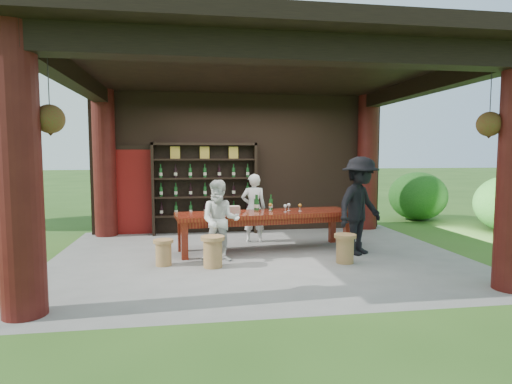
{
  "coord_description": "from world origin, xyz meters",
  "views": [
    {
      "loc": [
        -1.23,
        -7.58,
        1.87
      ],
      "look_at": [
        0.0,
        0.4,
        1.15
      ],
      "focal_mm": 30.0,
      "sensor_mm": 36.0,
      "label": 1
    }
  ],
  "objects": [
    {
      "name": "ground",
      "position": [
        0.0,
        0.0,
        0.0
      ],
      "size": [
        90.0,
        90.0,
        0.0
      ],
      "primitive_type": "plane",
      "color": "#2D5119",
      "rests_on": "ground"
    },
    {
      "name": "pavilion",
      "position": [
        -0.01,
        0.43,
        2.13
      ],
      "size": [
        7.5,
        6.0,
        3.6
      ],
      "color": "slate",
      "rests_on": "ground"
    },
    {
      "name": "wine_shelf",
      "position": [
        -0.89,
        2.45,
        1.07
      ],
      "size": [
        2.42,
        0.37,
        2.13
      ],
      "color": "black",
      "rests_on": "ground"
    },
    {
      "name": "tasting_table",
      "position": [
        0.19,
        0.5,
        0.63
      ],
      "size": [
        3.49,
        1.25,
        0.75
      ],
      "rotation": [
        0.0,
        0.0,
        0.11
      ],
      "color": "#63130E",
      "rests_on": "ground"
    },
    {
      "name": "stool_near_left",
      "position": [
        -0.88,
        -0.61,
        0.28
      ],
      "size": [
        0.4,
        0.4,
        0.52
      ],
      "rotation": [
        0.0,
        0.0,
        -0.04
      ],
      "color": "olive",
      "rests_on": "ground"
    },
    {
      "name": "stool_near_right",
      "position": [
        1.38,
        -0.67,
        0.26
      ],
      "size": [
        0.38,
        0.38,
        0.5
      ],
      "rotation": [
        0.0,
        0.0,
        0.35
      ],
      "color": "olive",
      "rests_on": "ground"
    },
    {
      "name": "stool_far_left",
      "position": [
        -1.69,
        -0.37,
        0.23
      ],
      "size": [
        0.34,
        0.34,
        0.44
      ],
      "rotation": [
        0.0,
        0.0,
        0.01
      ],
      "color": "olive",
      "rests_on": "ground"
    },
    {
      "name": "host",
      "position": [
        0.09,
        1.32,
        0.73
      ],
      "size": [
        0.54,
        0.37,
        1.45
      ],
      "primitive_type": "imported",
      "rotation": [
        0.0,
        0.0,
        3.09
      ],
      "color": "silver",
      "rests_on": "ground"
    },
    {
      "name": "guest_woman",
      "position": [
        -0.73,
        -0.21,
        0.71
      ],
      "size": [
        0.76,
        0.62,
        1.42
      ],
      "primitive_type": "imported",
      "rotation": [
        0.0,
        0.0,
        -0.13
      ],
      "color": "silver",
      "rests_on": "ground"
    },
    {
      "name": "guest_man",
      "position": [
        1.88,
        -0.09,
        0.91
      ],
      "size": [
        1.35,
        1.22,
        1.82
      ],
      "primitive_type": "imported",
      "rotation": [
        0.0,
        0.0,
        0.59
      ],
      "color": "black",
      "rests_on": "ground"
    },
    {
      "name": "table_bottles",
      "position": [
        0.17,
        0.81,
        0.9
      ],
      "size": [
        0.38,
        0.12,
        0.31
      ],
      "color": "#194C1E",
      "rests_on": "tasting_table"
    },
    {
      "name": "table_glasses",
      "position": [
        0.62,
        0.57,
        0.82
      ],
      "size": [
        0.62,
        0.31,
        0.15
      ],
      "color": "silver",
      "rests_on": "tasting_table"
    },
    {
      "name": "napkin_basket",
      "position": [
        -0.45,
        0.41,
        0.82
      ],
      "size": [
        0.28,
        0.21,
        0.14
      ],
      "primitive_type": "cube",
      "rotation": [
        0.0,
        0.0,
        0.11
      ],
      "color": "#BF6672",
      "rests_on": "tasting_table"
    },
    {
      "name": "shrubs",
      "position": [
        2.74,
        1.1,
        0.56
      ],
      "size": [
        15.53,
        8.41,
        1.36
      ],
      "color": "#194C14",
      "rests_on": "ground"
    },
    {
      "name": "trees",
      "position": [
        3.25,
        1.18,
        3.37
      ],
      "size": [
        20.99,
        9.94,
        4.8
      ],
      "color": "#3F2819",
      "rests_on": "ground"
    }
  ]
}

